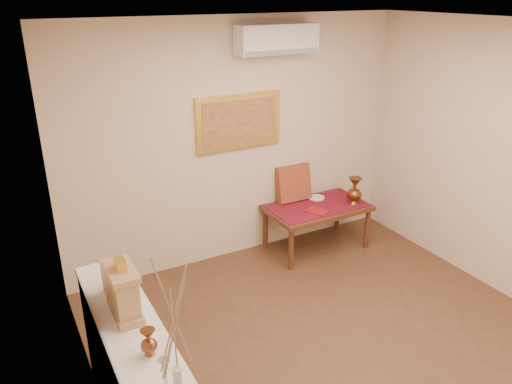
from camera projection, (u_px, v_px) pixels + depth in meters
floor at (360, 365)px, 4.20m from camera, size 4.50×4.50×0.00m
ceiling at (393, 29)px, 3.17m from camera, size 4.50×4.50×0.00m
wall_back at (238, 143)px, 5.52m from camera, size 4.00×0.02×2.70m
wall_left at (99, 293)px, 2.81m from camera, size 0.02×4.50×2.70m
white_vase at (175, 351)px, 2.18m from camera, size 0.19×0.19×0.98m
candlestick at (165, 378)px, 2.54m from camera, size 0.11×0.11×0.23m
brass_urn_small at (148, 339)px, 2.84m from camera, size 0.10×0.10×0.22m
table_cloth at (317, 206)px, 5.89m from camera, size 1.14×0.59×0.01m
brass_urn_tall at (355, 188)px, 5.88m from camera, size 0.18×0.18×0.40m
plate at (316, 198)px, 6.10m from camera, size 0.20×0.20×0.01m
menu at (317, 211)px, 5.73m from camera, size 0.28×0.31×0.01m
cushion at (293, 183)px, 5.97m from camera, size 0.43×0.19×0.44m
mantel_clock at (124, 291)px, 3.17m from camera, size 0.17×0.36×0.41m
wooden_chest at (116, 279)px, 3.40m from camera, size 0.16×0.21×0.24m
low_table at (317, 211)px, 5.92m from camera, size 1.20×0.70×0.55m
painting at (239, 121)px, 5.40m from camera, size 1.00×0.06×0.60m
ac_unit at (277, 39)px, 5.17m from camera, size 0.90×0.25×0.30m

